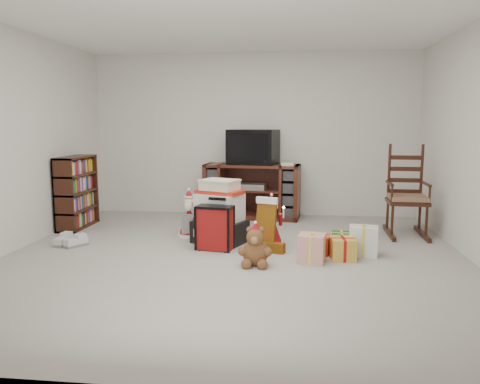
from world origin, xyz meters
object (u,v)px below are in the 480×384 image
red_suitcase (215,228)px  teddy_bear (255,249)px  santa_figurine (271,225)px  crt_television (253,147)px  gift_cluster (338,244)px  mrs_claus_figurine (189,218)px  sneaker_pair (70,241)px  bookshelf (77,193)px  rocking_chair (406,203)px  gift_pile (220,216)px  tv_stand (252,191)px

red_suitcase → teddy_bear: red_suitcase is taller
santa_figurine → crt_television: 1.86m
gift_cluster → mrs_claus_figurine: bearing=159.1°
mrs_claus_figurine → sneaker_pair: bearing=-154.8°
bookshelf → gift_cluster: size_ratio=1.14×
teddy_bear → gift_cluster: bearing=27.7°
sneaker_pair → bookshelf: bearing=125.5°
bookshelf → crt_television: (2.35, 0.97, 0.60)m
santa_figurine → sneaker_pair: 2.39m
bookshelf → rocking_chair: (4.42, 0.08, -0.06)m
rocking_chair → santa_figurine: bearing=-155.0°
bookshelf → red_suitcase: 2.30m
gift_pile → teddy_bear: 1.03m
sneaker_pair → crt_television: size_ratio=0.47×
santa_figurine → gift_cluster: (0.74, -0.40, -0.10)m
mrs_claus_figurine → sneaker_pair: 1.45m
sneaker_pair → gift_cluster: size_ratio=0.44×
gift_pile → santa_figurine: bearing=19.1°
santa_figurine → mrs_claus_figurine: mrs_claus_figurine is taller
bookshelf → gift_pile: bookshelf is taller
red_suitcase → gift_cluster: red_suitcase is taller
mrs_claus_figurine → crt_television: crt_television is taller
teddy_bear → red_suitcase: bearing=132.9°
tv_stand → teddy_bear: tv_stand is taller
sneaker_pair → santa_figurine: bearing=23.4°
tv_stand → sneaker_pair: tv_stand is taller
gift_pile → gift_cluster: size_ratio=0.87×
gift_pile → mrs_claus_figurine: gift_pile is taller
gift_cluster → crt_television: bearing=118.7°
teddy_bear → gift_cluster: (0.86, 0.45, -0.04)m
tv_stand → santa_figurine: (0.37, -1.59, -0.18)m
teddy_bear → mrs_claus_figurine: 1.48m
bookshelf → sneaker_pair: (0.35, -0.96, -0.43)m
red_suitcase → bookshelf: bearing=165.4°
gift_pile → mrs_claus_figurine: 0.51m
gift_pile → red_suitcase: bearing=-68.2°
tv_stand → mrs_claus_figurine: bearing=-112.1°
gift_pile → teddy_bear: (0.50, -0.89, -0.15)m
tv_stand → gift_pile: bearing=-93.5°
bookshelf → mrs_claus_figurine: size_ratio=1.63×
gift_pile → sneaker_pair: size_ratio=1.98×
teddy_bear → mrs_claus_figurine: size_ratio=0.65×
tv_stand → red_suitcase: 1.92m
bookshelf → rocking_chair: 4.42m
tv_stand → red_suitcase: bearing=-92.0°
sneaker_pair → crt_television: bearing=59.6°
rocking_chair → red_suitcase: 2.55m
tv_stand → santa_figurine: bearing=-71.1°
gift_pile → mrs_claus_figurine: bearing=172.8°
tv_stand → sneaker_pair: 2.79m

